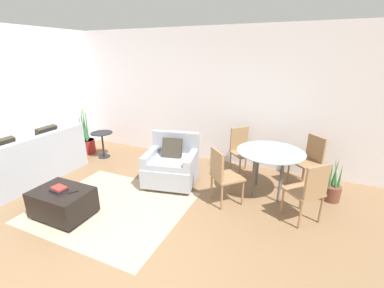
% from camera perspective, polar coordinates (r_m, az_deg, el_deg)
% --- Properties ---
extents(ground_plane, '(20.00, 20.00, 0.00)m').
position_cam_1_polar(ground_plane, '(3.37, -16.36, -23.21)').
color(ground_plane, brown).
extents(wall_back, '(12.00, 0.06, 2.75)m').
position_cam_1_polar(wall_back, '(5.43, 4.84, 10.23)').
color(wall_back, white).
rests_on(wall_back, ground_plane).
extents(wall_left, '(0.06, 12.00, 2.75)m').
position_cam_1_polar(wall_left, '(6.13, -33.12, 8.24)').
color(wall_left, white).
rests_on(wall_left, ground_plane).
extents(area_rug, '(2.20, 1.86, 0.01)m').
position_cam_1_polar(area_rug, '(4.27, -17.34, -13.17)').
color(area_rug, tan).
rests_on(area_rug, ground_plane).
extents(couch, '(0.92, 2.05, 0.94)m').
position_cam_1_polar(couch, '(5.60, -32.84, -3.97)').
color(couch, '#999EA8').
rests_on(couch, ground_plane).
extents(armchair, '(1.02, 0.97, 0.88)m').
position_cam_1_polar(armchair, '(4.65, -4.53, -4.65)').
color(armchair, '#999EA8').
rests_on(armchair, ground_plane).
extents(ottoman, '(0.81, 0.58, 0.41)m').
position_cam_1_polar(ottoman, '(4.21, -26.76, -11.42)').
color(ottoman, black).
rests_on(ottoman, ground_plane).
extents(book_stack, '(0.22, 0.18, 0.05)m').
position_cam_1_polar(book_stack, '(4.13, -27.50, -8.81)').
color(book_stack, black).
rests_on(book_stack, ottoman).
extents(tv_remote_primary, '(0.11, 0.13, 0.01)m').
position_cam_1_polar(tv_remote_primary, '(4.01, -24.94, -9.57)').
color(tv_remote_primary, black).
rests_on(tv_remote_primary, ottoman).
extents(potted_plant, '(0.38, 0.38, 1.31)m').
position_cam_1_polar(potted_plant, '(6.57, -22.42, 0.47)').
color(potted_plant, maroon).
rests_on(potted_plant, ground_plane).
extents(side_table, '(0.47, 0.47, 0.58)m').
position_cam_1_polar(side_table, '(6.09, -19.30, 0.89)').
color(side_table, black).
rests_on(side_table, ground_plane).
extents(dining_table, '(1.08, 1.08, 0.76)m').
position_cam_1_polar(dining_table, '(4.35, 16.97, -2.60)').
color(dining_table, '#8C9E99').
rests_on(dining_table, ground_plane).
extents(dining_chair_near_left, '(0.59, 0.59, 0.90)m').
position_cam_1_polar(dining_chair_near_left, '(3.97, 6.78, -6.42)').
color(dining_chair_near_left, '#93704C').
rests_on(dining_chair_near_left, ground_plane).
extents(dining_chair_near_right, '(0.59, 0.59, 0.90)m').
position_cam_1_polar(dining_chair_near_right, '(3.84, 24.56, -9.11)').
color(dining_chair_near_right, '#93704C').
rests_on(dining_chair_near_right, ground_plane).
extents(dining_chair_far_left, '(0.59, 0.59, 0.90)m').
position_cam_1_polar(dining_chair_far_left, '(5.06, 10.94, -0.82)').
color(dining_chair_far_left, '#93704C').
rests_on(dining_chair_far_left, ground_plane).
extents(dining_chair_far_right, '(0.59, 0.59, 0.90)m').
position_cam_1_polar(dining_chair_far_right, '(4.96, 24.72, -2.74)').
color(dining_chair_far_right, '#93704C').
rests_on(dining_chair_far_right, ground_plane).
extents(potted_plant_small, '(0.27, 0.27, 0.75)m').
position_cam_1_polar(potted_plant_small, '(4.74, 28.70, -8.88)').
color(potted_plant_small, brown).
rests_on(potted_plant_small, ground_plane).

